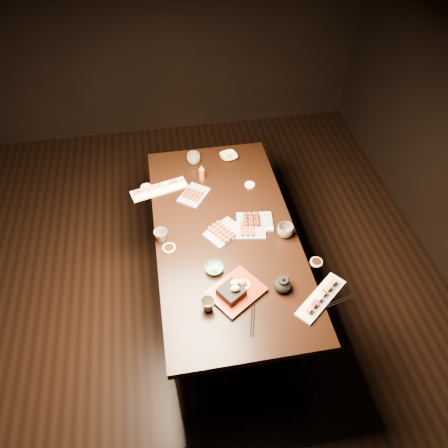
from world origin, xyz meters
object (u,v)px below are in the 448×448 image
at_px(teacup_mid_right, 285,231).
at_px(teacup_near_left, 208,305).
at_px(dining_table, 225,267).
at_px(tempura_tray, 236,288).
at_px(teacup_far_left, 161,236).
at_px(sushi_platter_far, 159,187).
at_px(teapot, 282,284).
at_px(sushi_platter_near, 321,296).
at_px(yakitori_plate_left, 194,193).
at_px(edamame_bowl_green, 214,269).
at_px(edamame_bowl_cream, 229,156).
at_px(condiment_bottle, 202,173).
at_px(yakitori_plate_center, 224,230).
at_px(yakitori_plate_right, 250,228).
at_px(teacup_far_right, 194,159).

bearing_deg(teacup_mid_right, teacup_near_left, -141.02).
height_order(dining_table, teacup_near_left, teacup_near_left).
relative_size(tempura_tray, teacup_far_left, 3.40).
bearing_deg(sushi_platter_far, teapot, 108.49).
relative_size(sushi_platter_near, yakitori_plate_left, 1.77).
relative_size(yakitori_plate_left, edamame_bowl_green, 1.90).
height_order(edamame_bowl_cream, tempura_tray, tempura_tray).
relative_size(teacup_far_left, condiment_bottle, 0.66).
bearing_deg(teacup_near_left, tempura_tray, 22.81).
height_order(edamame_bowl_cream, teapot, teapot).
relative_size(yakitori_plate_center, yakitori_plate_left, 1.07).
distance_m(tempura_tray, teapot, 0.26).
bearing_deg(sushi_platter_near, teacup_mid_right, 59.43).
bearing_deg(yakitori_plate_center, dining_table, 16.26).
distance_m(dining_table, teapot, 0.69).
xyz_separation_m(yakitori_plate_right, yakitori_plate_left, (-0.31, 0.39, 0.00)).
relative_size(edamame_bowl_green, teacup_far_left, 1.30).
distance_m(sushi_platter_far, edamame_bowl_green, 0.82).
relative_size(teapot, condiment_bottle, 0.95).
distance_m(sushi_platter_near, edamame_bowl_green, 0.64).
bearing_deg(condiment_bottle, edamame_bowl_cream, 42.26).
xyz_separation_m(edamame_bowl_green, condiment_bottle, (0.04, 0.83, 0.05)).
relative_size(teacup_near_left, teacup_far_left, 0.96).
bearing_deg(tempura_tray, teacup_mid_right, 11.05).
xyz_separation_m(teacup_far_right, teapot, (0.35, -1.23, 0.01)).
bearing_deg(yakitori_plate_center, condiment_bottle, 63.42).
height_order(edamame_bowl_cream, teacup_mid_right, teacup_mid_right).
height_order(sushi_platter_near, edamame_bowl_cream, sushi_platter_near).
height_order(sushi_platter_far, condiment_bottle, condiment_bottle).
relative_size(teacup_far_right, teapot, 0.85).
height_order(dining_table, edamame_bowl_cream, edamame_bowl_cream).
height_order(yakitori_plate_left, tempura_tray, tempura_tray).
bearing_deg(yakitori_plate_left, yakitori_plate_right, -104.93).
height_order(edamame_bowl_cream, condiment_bottle, condiment_bottle).
distance_m(edamame_bowl_green, teapot, 0.41).
height_order(dining_table, yakitori_plate_right, yakitori_plate_right).
distance_m(dining_table, yakitori_plate_center, 0.40).
xyz_separation_m(sushi_platter_near, tempura_tray, (-0.46, 0.12, 0.03)).
bearing_deg(teacup_far_left, teacup_far_right, 67.92).
bearing_deg(sushi_platter_near, yakitori_plate_left, 82.90).
xyz_separation_m(teacup_near_left, teacup_far_left, (-0.22, 0.55, 0.00)).
distance_m(yakitori_plate_right, teacup_near_left, 0.63).
relative_size(tempura_tray, teapot, 2.38).
xyz_separation_m(yakitori_plate_left, teacup_near_left, (-0.04, -0.92, 0.01)).
height_order(tempura_tray, teacup_far_right, tempura_tray).
bearing_deg(yakitori_plate_center, sushi_platter_near, -85.79).
bearing_deg(tempura_tray, condiment_bottle, 59.81).
distance_m(edamame_bowl_cream, teacup_near_left, 1.34).
bearing_deg(edamame_bowl_green, teapot, -28.48).
distance_m(teapot, condiment_bottle, 1.07).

